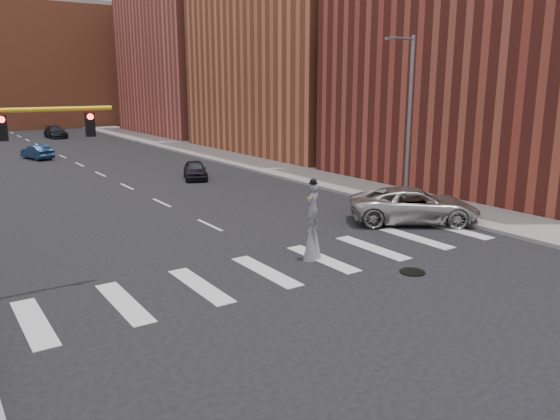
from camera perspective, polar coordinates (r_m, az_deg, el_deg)
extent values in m
plane|color=black|center=(19.54, 3.27, -6.54)|extent=(160.00, 160.00, 0.00)
cube|color=gray|center=(46.62, -2.96, 5.09)|extent=(5.00, 90.00, 0.18)
cylinder|color=black|center=(20.07, 13.66, -6.31)|extent=(0.90, 0.90, 0.04)
cube|color=maroon|center=(40.39, 22.96, 18.41)|extent=(16.00, 20.00, 22.00)
cube|color=#B85E39|center=(55.88, 2.95, 18.65)|extent=(16.00, 22.00, 24.00)
cube|color=#BB5545|center=(76.32, -8.30, 15.53)|extent=(16.00, 22.00, 20.00)
cube|color=#B85E39|center=(94.27, -23.98, 13.47)|extent=(26.00, 14.00, 18.00)
cylinder|color=slate|center=(30.35, 13.33, 8.85)|extent=(0.20, 0.20, 9.00)
cylinder|color=slate|center=(29.78, 12.68, 17.09)|extent=(1.80, 0.12, 0.12)
cube|color=slate|center=(29.14, 11.40, 17.15)|extent=(0.50, 0.18, 0.12)
cylinder|color=gold|center=(17.89, -25.31, 9.43)|extent=(5.20, 0.14, 0.14)
cube|color=black|center=(17.84, -27.07, 7.63)|extent=(0.28, 0.18, 0.75)
cylinder|color=#FF0C0C|center=(17.72, -27.11, 8.42)|extent=(0.18, 0.06, 0.18)
cube|color=black|center=(18.30, -19.24, 8.43)|extent=(0.28, 0.18, 0.75)
cylinder|color=#FF0C0C|center=(18.19, -19.21, 9.20)|extent=(0.18, 0.06, 0.18)
cylinder|color=#362115|center=(20.97, 3.64, -3.55)|extent=(0.07, 0.07, 1.12)
cylinder|color=#362115|center=(20.71, 3.17, -3.76)|extent=(0.07, 0.07, 1.12)
cone|color=slate|center=(20.93, 3.65, -3.19)|extent=(0.52, 0.52, 1.41)
cone|color=slate|center=(20.67, 3.17, -3.39)|extent=(0.52, 0.52, 1.41)
imported|color=slate|center=(20.47, 3.46, 0.29)|extent=(0.77, 0.64, 1.82)
sphere|color=black|center=(20.28, 3.50, 2.95)|extent=(0.26, 0.26, 0.26)
cylinder|color=black|center=(20.28, 3.50, 2.82)|extent=(0.34, 0.34, 0.02)
cube|color=yellow|center=(20.44, 3.15, 1.70)|extent=(0.22, 0.05, 0.10)
imported|color=#AAA8A1|center=(26.97, 13.84, 0.47)|extent=(6.60, 5.79, 1.69)
imported|color=black|center=(38.92, -8.85, 4.18)|extent=(2.74, 4.07, 1.29)
imported|color=navy|center=(53.21, -24.05, 5.56)|extent=(2.32, 4.07, 1.27)
imported|color=black|center=(73.42, -22.40, 7.53)|extent=(2.20, 4.95, 1.41)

